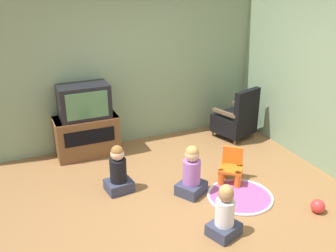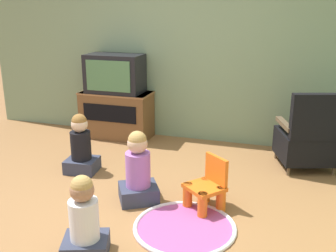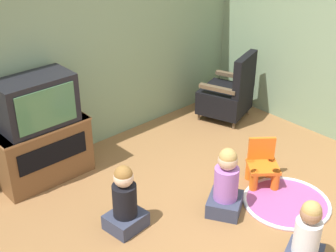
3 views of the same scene
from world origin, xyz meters
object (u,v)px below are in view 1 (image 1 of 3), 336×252
Objects in this scene: child_watching_right at (225,214)px; toy_ball at (318,206)px; black_armchair at (236,119)px; tv_cabinet at (87,135)px; television at (84,101)px; child_watching_left at (192,173)px; yellow_kid_chair at (231,169)px; child_watching_center at (118,172)px.

toy_ball is at bearing -23.85° from child_watching_right.
tv_cabinet is at bearing -26.66° from black_armchair.
television reaches higher than child_watching_left.
toy_ball is at bearing 64.67° from black_armchair.
child_watching_right reaches higher than toy_ball.
television is at bearing 90.04° from child_watching_right.
child_watching_left reaches higher than child_watching_right.
toy_ball is at bearing -21.43° from yellow_kid_chair.
child_watching_right reaches higher than yellow_kid_chair.
toy_ball is at bearing -50.23° from television.
television reaches higher than child_watching_right.
tv_cabinet is 1.27m from child_watching_center.
child_watching_center is (0.14, -1.25, -0.63)m from television.
child_watching_left is at bearing -59.22° from television.
child_watching_center is at bearing -155.12° from yellow_kid_chair.
black_armchair is 2.40m from toy_ball.
yellow_kid_chair is (1.67, -1.65, -0.73)m from television.
television is at bearing 90.03° from child_watching_center.
child_watching_right is 3.74× the size of toy_ball.
child_watching_left reaches higher than yellow_kid_chair.
tv_cabinet is 2.00m from child_watching_left.
black_armchair is 5.29× the size of toy_ball.
yellow_kid_chair is 0.75× the size of child_watching_right.
child_watching_left is at bearing -33.96° from child_watching_center.
tv_cabinet is 2.83m from child_watching_right.
child_watching_center is at bearing -83.73° from tv_cabinet.
tv_cabinet is at bearing 129.64° from toy_ball.
child_watching_left is 0.99m from child_watching_center.
television is at bearing 175.01° from yellow_kid_chair.
toy_ball is at bearing -69.91° from child_watching_left.
child_watching_right is 1.33m from toy_ball.
yellow_kid_chair is (1.67, -1.66, -0.15)m from tv_cabinet.
yellow_kid_chair is 1.23m from child_watching_right.
television is 2.88m from child_watching_right.
yellow_kid_chair is (-0.90, -1.28, -0.16)m from black_armchair.
tv_cabinet is at bearing 89.89° from child_watching_left.
child_watching_left is 1.04× the size of child_watching_center.
yellow_kid_chair is at bearing -44.57° from television.
toy_ball is (2.27, -2.74, -0.25)m from tv_cabinet.
yellow_kid_chair is 2.80× the size of toy_ball.
television reaches higher than tv_cabinet.
child_watching_center is at bearing 145.17° from toy_ball.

